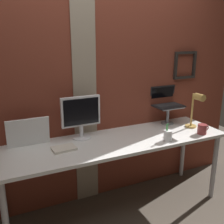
# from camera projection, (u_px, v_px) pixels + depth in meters

# --- Properties ---
(ground_plane) EXTENTS (6.00, 6.00, 0.00)m
(ground_plane) POSITION_uv_depth(u_px,v_px,m) (111.00, 209.00, 2.66)
(ground_plane) COLOR #4C4238
(brick_wall_back) EXTENTS (3.43, 0.16, 2.54)m
(brick_wall_back) POSITION_uv_depth(u_px,v_px,m) (96.00, 80.00, 2.62)
(brick_wall_back) COLOR brown
(brick_wall_back) RESTS_ON ground_plane
(desk) EXTENTS (2.19, 0.63, 0.75)m
(desk) POSITION_uv_depth(u_px,v_px,m) (116.00, 147.00, 2.49)
(desk) COLOR white
(desk) RESTS_ON ground_plane
(monitor) EXTENTS (0.38, 0.18, 0.41)m
(monitor) POSITION_uv_depth(u_px,v_px,m) (81.00, 114.00, 2.45)
(monitor) COLOR white
(monitor) RESTS_ON desk
(laptop_stand) EXTENTS (0.28, 0.22, 0.20)m
(laptop_stand) POSITION_uv_depth(u_px,v_px,m) (168.00, 112.00, 2.89)
(laptop_stand) COLOR gray
(laptop_stand) RESTS_ON desk
(laptop) EXTENTS (0.32, 0.25, 0.21)m
(laptop) POSITION_uv_depth(u_px,v_px,m) (165.00, 100.00, 2.91)
(laptop) COLOR black
(laptop) RESTS_ON laptop_stand
(whiteboard_panel) EXTENTS (0.37, 0.05, 0.26)m
(whiteboard_panel) POSITION_uv_depth(u_px,v_px,m) (28.00, 132.00, 2.30)
(whiteboard_panel) COLOR white
(whiteboard_panel) RESTS_ON desk
(desk_lamp) EXTENTS (0.12, 0.20, 0.38)m
(desk_lamp) POSITION_uv_depth(u_px,v_px,m) (196.00, 107.00, 2.71)
(desk_lamp) COLOR tan
(desk_lamp) RESTS_ON desk
(pen_cup) EXTENTS (0.08, 0.08, 0.17)m
(pen_cup) POSITION_uv_depth(u_px,v_px,m) (168.00, 135.00, 2.44)
(pen_cup) COLOR white
(pen_cup) RESTS_ON desk
(coffee_mug) EXTENTS (0.13, 0.09, 0.10)m
(coffee_mug) POSITION_uv_depth(u_px,v_px,m) (202.00, 129.00, 2.61)
(coffee_mug) COLOR maroon
(coffee_mug) RESTS_ON desk
(paper_clutter_stack) EXTENTS (0.21, 0.15, 0.02)m
(paper_clutter_stack) POSITION_uv_depth(u_px,v_px,m) (64.00, 148.00, 2.26)
(paper_clutter_stack) COLOR silver
(paper_clutter_stack) RESTS_ON desk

